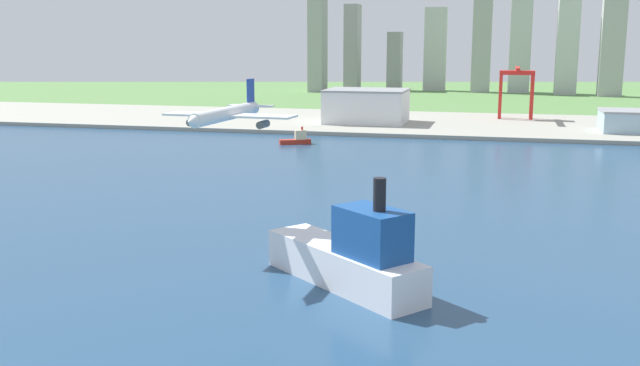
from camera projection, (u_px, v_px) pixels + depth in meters
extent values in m
plane|color=#547F43|center=(404.00, 177.00, 296.17)|extent=(2400.00, 2400.00, 0.00)
cube|color=navy|center=(379.00, 209.00, 239.08)|extent=(840.00, 360.00, 0.15)
cube|color=#98988B|center=(443.00, 124.00, 476.70)|extent=(840.00, 140.00, 2.50)
cylinder|color=white|center=(227.00, 114.00, 180.09)|extent=(5.36, 34.87, 3.44)
cone|color=white|center=(192.00, 122.00, 162.54)|extent=(3.47, 3.95, 3.26)
cube|color=white|center=(229.00, 115.00, 181.82)|extent=(34.27, 9.52, 0.50)
cube|color=#193899|center=(251.00, 94.00, 194.01)|extent=(0.73, 4.19, 8.24)
cube|color=white|center=(251.00, 106.00, 194.60)|extent=(12.40, 4.49, 0.36)
cylinder|color=#4C4F54|center=(263.00, 124.00, 178.42)|extent=(2.16, 4.96, 1.89)
cylinder|color=#4C4F54|center=(194.00, 122.00, 183.99)|extent=(2.16, 4.96, 1.89)
cube|color=#B22D1E|center=(295.00, 142.00, 390.80)|extent=(17.11, 11.25, 2.44)
cube|color=beige|center=(301.00, 135.00, 390.69)|extent=(7.06, 5.90, 4.98)
cylinder|color=red|center=(302.00, 128.00, 390.19)|extent=(1.03, 1.03, 1.95)
cube|color=white|center=(343.00, 266.00, 164.05)|extent=(42.21, 37.55, 8.82)
cube|color=#19478C|center=(372.00, 233.00, 154.43)|extent=(18.64, 17.71, 10.63)
cylinder|color=black|center=(380.00, 195.00, 150.94)|extent=(2.71, 2.71, 7.06)
cube|color=red|center=(500.00, 97.00, 492.79)|extent=(2.20, 2.20, 29.98)
cube|color=red|center=(532.00, 98.00, 487.77)|extent=(2.20, 2.20, 29.98)
cube|color=red|center=(500.00, 96.00, 500.40)|extent=(2.20, 2.20, 29.98)
cube|color=red|center=(532.00, 97.00, 495.38)|extent=(2.20, 2.20, 29.98)
cube|color=red|center=(517.00, 73.00, 490.94)|extent=(23.22, 10.00, 2.80)
cube|color=red|center=(518.00, 69.00, 479.82)|extent=(2.60, 44.48, 2.60)
cube|color=white|center=(367.00, 107.00, 472.56)|extent=(51.17, 41.80, 20.43)
cube|color=gray|center=(367.00, 90.00, 470.48)|extent=(52.19, 42.64, 1.20)
cube|color=#969A9A|center=(318.00, 42.00, 793.59)|extent=(16.16, 26.97, 107.65)
cube|color=#97949B|center=(352.00, 47.00, 834.98)|extent=(15.83, 26.20, 96.53)
cube|color=gray|center=(395.00, 61.00, 817.46)|extent=(14.72, 25.52, 65.34)
cube|color=#B1B2B3|center=(435.00, 49.00, 814.05)|extent=(24.23, 15.03, 92.28)
cube|color=#989B99|center=(482.00, 35.00, 783.67)|extent=(19.93, 20.75, 122.69)
cube|color=#ADB2B2|center=(521.00, 38.00, 779.46)|extent=(22.34, 25.90, 116.03)
cube|color=#B3B7B8|center=(568.00, 45.00, 748.19)|extent=(21.67, 14.42, 101.76)
cube|color=#A0A1A3|center=(613.00, 38.00, 721.88)|extent=(22.73, 14.69, 115.60)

